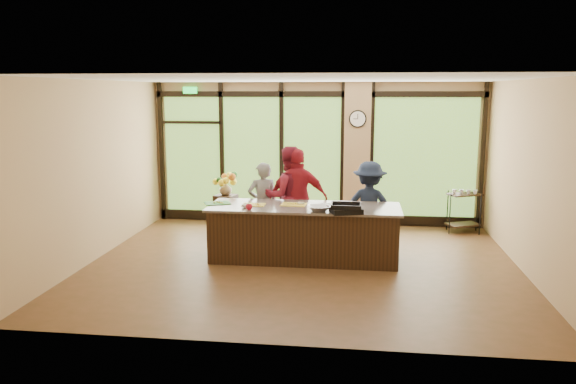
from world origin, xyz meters
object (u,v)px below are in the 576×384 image
(cook_left, at_px, (263,204))
(flower_stand, at_px, (226,214))
(island_base, at_px, (304,234))
(cook_right, at_px, (369,206))
(bar_cart, at_px, (464,207))
(roasting_pan, at_px, (346,210))

(cook_left, bearing_deg, flower_stand, -64.06)
(island_base, height_order, cook_right, cook_right)
(bar_cart, bearing_deg, cook_right, -165.76)
(cook_left, bearing_deg, cook_right, 157.67)
(cook_right, height_order, bar_cart, cook_right)
(cook_right, height_order, flower_stand, cook_right)
(cook_right, bearing_deg, flower_stand, -9.74)
(cook_right, xyz_separation_m, flower_stand, (-2.83, 0.87, -0.41))
(island_base, distance_m, cook_left, 1.19)
(island_base, distance_m, bar_cart, 3.75)
(bar_cart, bearing_deg, flower_stand, 163.71)
(cook_right, bearing_deg, roasting_pan, 79.40)
(bar_cart, bearing_deg, roasting_pan, -154.35)
(flower_stand, relative_size, bar_cart, 0.88)
(roasting_pan, xyz_separation_m, flower_stand, (-2.44, 2.06, -0.58))
(cook_left, distance_m, bar_cart, 4.12)
(cook_left, relative_size, roasting_pan, 3.29)
(island_base, xyz_separation_m, cook_right, (1.09, 0.74, 0.36))
(island_base, height_order, flower_stand, island_base)
(island_base, height_order, cook_left, cook_left)
(roasting_pan, xyz_separation_m, bar_cart, (2.30, 2.68, -0.44))
(cook_right, xyz_separation_m, bar_cart, (1.91, 1.49, -0.27))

